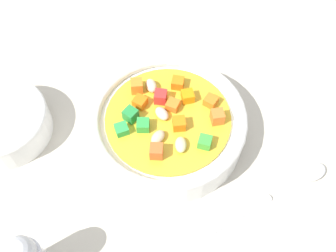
% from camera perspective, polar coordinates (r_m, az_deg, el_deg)
% --- Properties ---
extents(ground_plane, '(1.40, 1.40, 0.02)m').
position_cam_1_polar(ground_plane, '(0.52, 0.00, -1.82)').
color(ground_plane, '#BAB2A0').
extents(soup_bowl_main, '(0.19, 0.19, 0.06)m').
position_cam_1_polar(soup_bowl_main, '(0.49, -0.01, 0.24)').
color(soup_bowl_main, white).
rests_on(soup_bowl_main, ground_plane).
extents(spoon, '(0.14, 0.16, 0.01)m').
position_cam_1_polar(spoon, '(0.48, 13.44, -9.94)').
color(spoon, silver).
rests_on(spoon, ground_plane).
extents(side_bowl_small, '(0.11, 0.11, 0.05)m').
position_cam_1_polar(side_bowl_small, '(0.54, -22.11, 0.49)').
color(side_bowl_small, white).
rests_on(side_bowl_small, ground_plane).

